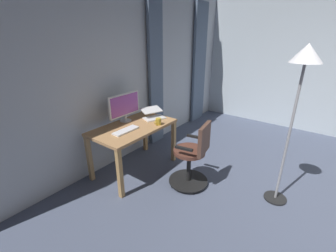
% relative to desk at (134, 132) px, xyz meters
% --- Properties ---
extents(back_room_partition, '(5.81, 0.10, 2.88)m').
position_rel_desk_xyz_m(back_room_partition, '(-0.52, -0.51, 0.80)').
color(back_room_partition, silver).
rests_on(back_room_partition, ground).
extents(curtain_left_panel, '(0.50, 0.06, 2.65)m').
position_rel_desk_xyz_m(curtain_left_panel, '(-2.61, -0.40, 0.68)').
color(curtain_left_panel, slate).
rests_on(curtain_left_panel, ground).
extents(curtain_right_panel, '(0.35, 0.06, 2.65)m').
position_rel_desk_xyz_m(curtain_right_panel, '(-1.02, -0.40, 0.68)').
color(curtain_right_panel, slate).
rests_on(curtain_right_panel, ground).
extents(desk, '(1.26, 0.72, 0.75)m').
position_rel_desk_xyz_m(desk, '(0.00, 0.00, 0.00)').
color(desk, tan).
rests_on(desk, ground).
extents(office_chair, '(0.56, 0.56, 0.95)m').
position_rel_desk_xyz_m(office_chair, '(-0.20, 0.92, -0.20)').
color(office_chair, black).
rests_on(office_chair, ground).
extents(computer_monitor, '(0.59, 0.18, 0.44)m').
position_rel_desk_xyz_m(computer_monitor, '(-0.08, -0.24, 0.35)').
color(computer_monitor, white).
rests_on(computer_monitor, desk).
extents(computer_keyboard, '(0.40, 0.14, 0.02)m').
position_rel_desk_xyz_m(computer_keyboard, '(0.20, 0.06, 0.11)').
color(computer_keyboard, white).
rests_on(computer_keyboard, desk).
extents(laptop, '(0.42, 0.41, 0.15)m').
position_rel_desk_xyz_m(laptop, '(-0.44, 0.02, 0.15)').
color(laptop, white).
rests_on(laptop, desk).
extents(mug_tea, '(0.13, 0.08, 0.10)m').
position_rel_desk_xyz_m(mug_tea, '(-0.26, 0.27, 0.15)').
color(mug_tea, gold).
rests_on(mug_tea, desk).
extents(floor_lamp, '(0.32, 0.32, 1.93)m').
position_rel_desk_xyz_m(floor_lamp, '(-0.59, 1.97, 0.98)').
color(floor_lamp, black).
rests_on(floor_lamp, ground).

